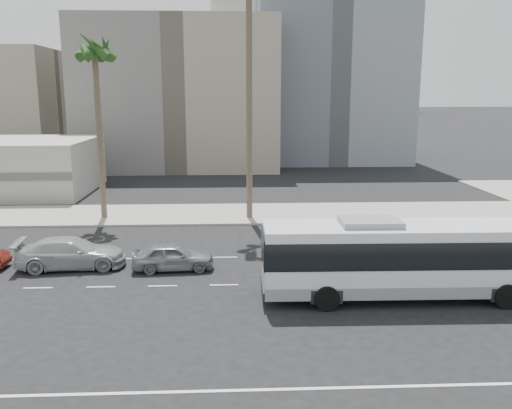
{
  "coord_description": "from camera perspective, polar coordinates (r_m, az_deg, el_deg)",
  "views": [
    {
      "loc": [
        -5.55,
        -24.75,
        9.24
      ],
      "look_at": [
        -4.25,
        4.0,
        3.2
      ],
      "focal_mm": 37.26,
      "sensor_mm": 36.0,
      "label": 1
    }
  ],
  "objects": [
    {
      "name": "midrise_gray_center",
      "position": [
        78.03,
        7.66,
        14.5
      ],
      "size": [
        20.0,
        20.0,
        26.0
      ],
      "primitive_type": "cube",
      "color": "slate",
      "rests_on": "ground"
    },
    {
      "name": "midrise_beige_west",
      "position": [
        70.05,
        -8.04,
        11.54
      ],
      "size": [
        24.0,
        18.0,
        18.0
      ],
      "primitive_type": "cube",
      "color": "gray",
      "rests_on": "ground"
    },
    {
      "name": "highrise_far",
      "position": [
        295.33,
        12.71,
        15.59
      ],
      "size": [
        22.0,
        22.0,
        60.0
      ],
      "primitive_type": "cube",
      "color": "#51555F",
      "rests_on": "ground"
    },
    {
      "name": "highrise_right",
      "position": [
        260.99,
        9.0,
        17.37
      ],
      "size": [
        26.0,
        26.0,
        70.0
      ],
      "primitive_type": "cube",
      "color": "#51555F",
      "rests_on": "ground"
    },
    {
      "name": "ground",
      "position": [
        26.99,
        9.53,
        -8.34
      ],
      "size": [
        700.0,
        700.0,
        0.0
      ],
      "primitive_type": "plane",
      "color": "black",
      "rests_on": "ground"
    },
    {
      "name": "car_b",
      "position": [
        30.33,
        -19.21,
        -4.93
      ],
      "size": [
        2.83,
        5.89,
        1.66
      ],
      "primitive_type": "imported",
      "rotation": [
        0.0,
        0.0,
        1.66
      ],
      "color": "#A3A4A5",
      "rests_on": "ground"
    },
    {
      "name": "city_bus",
      "position": [
        25.18,
        15.73,
        -5.42
      ],
      "size": [
        13.0,
        3.18,
        3.72
      ],
      "rotation": [
        0.0,
        0.0,
        -0.01
      ],
      "color": "silver",
      "rests_on": "ground"
    },
    {
      "name": "civic_tower",
      "position": [
        276.36,
        -1.93,
        17.98
      ],
      "size": [
        42.0,
        42.0,
        129.0
      ],
      "color": "silver",
      "rests_on": "ground"
    },
    {
      "name": "sidewalk_north",
      "position": [
        41.65,
        5.13,
        -0.91
      ],
      "size": [
        120.0,
        7.0,
        0.15
      ],
      "primitive_type": "cube",
      "color": "gray",
      "rests_on": "ground"
    },
    {
      "name": "palm_mid",
      "position": [
        40.52,
        -16.93,
        15.2
      ],
      "size": [
        4.29,
        4.29,
        13.29
      ],
      "rotation": [
        0.0,
        0.0,
        0.11
      ],
      "color": "brown",
      "rests_on": "ground"
    },
    {
      "name": "car_a",
      "position": [
        28.71,
        -8.9,
        -5.53
      ],
      "size": [
        1.99,
        4.4,
        1.47
      ],
      "primitive_type": "imported",
      "rotation": [
        0.0,
        0.0,
        1.63
      ],
      "color": "gray",
      "rests_on": "ground"
    }
  ]
}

